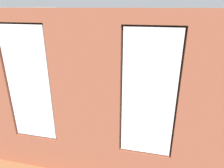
{
  "coord_description": "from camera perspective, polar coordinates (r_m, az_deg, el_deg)",
  "views": [
    {
      "loc": [
        -1.15,
        5.55,
        3.2
      ],
      "look_at": [
        0.03,
        0.4,
        1.13
      ],
      "focal_mm": 32.0,
      "sensor_mm": 36.0,
      "label": 1
    }
  ],
  "objects": [
    {
      "name": "remote_black",
      "position": [
        6.74,
        4.75,
        -2.85
      ],
      "size": [
        0.17,
        0.07,
        0.02
      ],
      "primitive_type": "cube",
      "rotation": [
        0.0,
        0.0,
        4.81
      ],
      "color": "black",
      "rests_on": "coffee_table"
    },
    {
      "name": "tv_flatscreen",
      "position": [
        7.14,
        -20.7,
        0.65
      ],
      "size": [
        0.95,
        0.2,
        0.65
      ],
      "color": "black",
      "rests_on": "media_console"
    },
    {
      "name": "potted_plant_corner_far_left",
      "position": [
        4.53,
        29.04,
        -15.19
      ],
      "size": [
        0.77,
        0.84,
        1.3
      ],
      "color": "brown",
      "rests_on": "ground_plane"
    },
    {
      "name": "coffee_table",
      "position": [
        6.72,
        0.91,
        -3.45
      ],
      "size": [
        1.58,
        0.75,
        0.43
      ],
      "color": "tan",
      "rests_on": "ground_plane"
    },
    {
      "name": "couch_left",
      "position": [
        6.07,
        23.02,
        -8.76
      ],
      "size": [
        0.99,
        2.05,
        0.8
      ],
      "rotation": [
        0.0,
        0.0,
        1.51
      ],
      "color": "black",
      "rests_on": "ground_plane"
    },
    {
      "name": "remote_gray",
      "position": [
        6.7,
        -3.25,
        -2.98
      ],
      "size": [
        0.17,
        0.12,
        0.02
      ],
      "primitive_type": "cube",
      "rotation": [
        0.0,
        0.0,
        4.27
      ],
      "color": "#59595B",
      "rests_on": "coffee_table"
    },
    {
      "name": "potted_plant_mid_room_small",
      "position": [
        7.16,
        12.06,
        -2.92
      ],
      "size": [
        0.28,
        0.28,
        0.5
      ],
      "color": "brown",
      "rests_on": "ground_plane"
    },
    {
      "name": "candle_jar",
      "position": [
        6.8,
        -0.54,
        -2.2
      ],
      "size": [
        0.08,
        0.08,
        0.1
      ],
      "primitive_type": "cylinder",
      "color": "#B7333D",
      "rests_on": "coffee_table"
    },
    {
      "name": "ground_plane",
      "position": [
        6.54,
        1.09,
        -8.48
      ],
      "size": [
        6.72,
        5.92,
        0.1
      ],
      "primitive_type": "cube",
      "color": "#99663D"
    },
    {
      "name": "potted_plant_foreground_right",
      "position": [
        8.66,
        -12.01,
        3.59
      ],
      "size": [
        0.59,
        0.59,
        0.92
      ],
      "color": "gray",
      "rests_on": "ground_plane"
    },
    {
      "name": "table_plant_small",
      "position": [
        6.52,
        1.72,
        -2.56
      ],
      "size": [
        0.14,
        0.14,
        0.23
      ],
      "color": "beige",
      "rests_on": "coffee_table"
    },
    {
      "name": "cup_ceramic",
      "position": [
        6.68,
        0.91,
        -2.67
      ],
      "size": [
        0.08,
        0.08,
        0.1
      ],
      "primitive_type": "cylinder",
      "color": "#33567F",
      "rests_on": "coffee_table"
    },
    {
      "name": "brick_wall_with_windows",
      "position": [
        3.6,
        -7.33,
        -6.28
      ],
      "size": [
        6.12,
        0.3,
        3.18
      ],
      "color": "#9E5138",
      "rests_on": "ground_plane"
    },
    {
      "name": "potted_plant_between_couches",
      "position": [
        4.48,
        2.08,
        -12.31
      ],
      "size": [
        0.87,
        0.86,
        1.2
      ],
      "color": "#47423D",
      "rests_on": "ground_plane"
    },
    {
      "name": "white_wall_right",
      "position": [
        6.97,
        -24.33,
        6.08
      ],
      "size": [
        0.1,
        4.92,
        3.18
      ],
      "primitive_type": "cube",
      "color": "silver",
      "rests_on": "ground_plane"
    },
    {
      "name": "potted_plant_near_tv",
      "position": [
        6.13,
        -21.21,
        -4.06
      ],
      "size": [
        1.09,
        1.12,
        1.35
      ],
      "color": "#9E5638",
      "rests_on": "ground_plane"
    },
    {
      "name": "media_console",
      "position": [
        7.35,
        -20.12,
        -3.63
      ],
      "size": [
        1.1,
        0.42,
        0.52
      ],
      "primitive_type": "cube",
      "color": "black",
      "rests_on": "ground_plane"
    },
    {
      "name": "couch_by_window",
      "position": [
        5.04,
        -13.59,
        -14.03
      ],
      "size": [
        1.78,
        0.87,
        0.8
      ],
      "color": "black",
      "rests_on": "ground_plane"
    }
  ]
}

